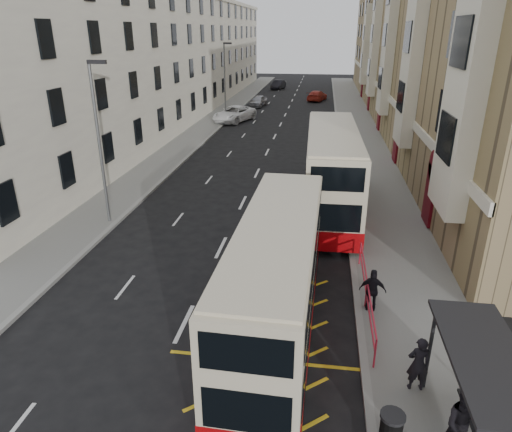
% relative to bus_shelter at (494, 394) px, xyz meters
% --- Properties ---
extents(ground, '(200.00, 200.00, 0.00)m').
position_rel_bus_shelter_xyz_m(ground, '(-8.34, 0.39, -2.14)').
color(ground, black).
rests_on(ground, ground).
extents(pavement_right, '(4.00, 120.00, 0.15)m').
position_rel_bus_shelter_xyz_m(pavement_right, '(-0.34, 30.39, -2.06)').
color(pavement_right, slate).
rests_on(pavement_right, ground).
extents(pavement_left, '(3.00, 120.00, 0.15)m').
position_rel_bus_shelter_xyz_m(pavement_left, '(-15.84, 30.39, -2.06)').
color(pavement_left, slate).
rests_on(pavement_left, ground).
extents(kerb_right, '(0.25, 120.00, 0.15)m').
position_rel_bus_shelter_xyz_m(kerb_right, '(-2.34, 30.39, -2.06)').
color(kerb_right, gray).
rests_on(kerb_right, ground).
extents(kerb_left, '(0.25, 120.00, 0.15)m').
position_rel_bus_shelter_xyz_m(kerb_left, '(-14.34, 30.39, -2.06)').
color(kerb_left, gray).
rests_on(kerb_left, ground).
extents(road_markings, '(10.00, 110.00, 0.01)m').
position_rel_bus_shelter_xyz_m(road_markings, '(-8.34, 45.39, -2.13)').
color(road_markings, silver).
rests_on(road_markings, ground).
extents(terrace_right, '(10.75, 79.00, 15.25)m').
position_rel_bus_shelter_xyz_m(terrace_right, '(6.54, 45.77, 5.38)').
color(terrace_right, '#8F7753').
rests_on(terrace_right, ground).
extents(terrace_left, '(9.18, 79.00, 13.25)m').
position_rel_bus_shelter_xyz_m(terrace_left, '(-21.77, 45.89, 4.38)').
color(terrace_left, white).
rests_on(terrace_left, ground).
extents(bus_shelter, '(1.65, 4.25, 2.70)m').
position_rel_bus_shelter_xyz_m(bus_shelter, '(0.00, 0.00, 0.00)').
color(bus_shelter, black).
rests_on(bus_shelter, pavement_right).
extents(guard_railing, '(0.06, 6.56, 1.01)m').
position_rel_bus_shelter_xyz_m(guard_railing, '(-2.09, 6.14, -1.28)').
color(guard_railing, red).
rests_on(guard_railing, pavement_right).
extents(street_lamp_near, '(0.93, 0.18, 8.00)m').
position_rel_bus_shelter_xyz_m(street_lamp_near, '(-14.69, 12.39, 2.50)').
color(street_lamp_near, slate).
rests_on(street_lamp_near, pavement_left).
extents(street_lamp_far, '(0.93, 0.18, 8.00)m').
position_rel_bus_shelter_xyz_m(street_lamp_far, '(-14.69, 42.39, 2.50)').
color(street_lamp_far, slate).
rests_on(street_lamp_far, pavement_left).
extents(double_decker_front, '(2.61, 10.32, 4.10)m').
position_rel_bus_shelter_xyz_m(double_decker_front, '(-5.15, 4.22, -0.05)').
color(double_decker_front, beige).
rests_on(double_decker_front, ground).
extents(double_decker_rear, '(2.87, 11.57, 4.60)m').
position_rel_bus_shelter_xyz_m(double_decker_rear, '(-3.34, 15.68, 0.20)').
color(double_decker_rear, beige).
rests_on(double_decker_rear, ground).
extents(litter_bin, '(0.60, 0.60, 0.99)m').
position_rel_bus_shelter_xyz_m(litter_bin, '(-1.99, 0.11, -1.47)').
color(litter_bin, black).
rests_on(litter_bin, pavement_right).
extents(pedestrian_near, '(0.65, 0.46, 1.67)m').
position_rel_bus_shelter_xyz_m(pedestrian_near, '(-1.04, 2.19, -1.15)').
color(pedestrian_near, black).
rests_on(pedestrian_near, pavement_right).
extents(pedestrian_mid, '(0.91, 0.72, 1.86)m').
position_rel_bus_shelter_xyz_m(pedestrian_mid, '(-0.43, 0.08, -1.06)').
color(pedestrian_mid, black).
rests_on(pedestrian_mid, pavement_right).
extents(pedestrian_far, '(0.97, 0.50, 1.60)m').
position_rel_bus_shelter_xyz_m(pedestrian_far, '(-1.91, 5.95, -1.19)').
color(pedestrian_far, black).
rests_on(pedestrian_far, pavement_right).
extents(white_van, '(4.61, 6.53, 1.65)m').
position_rel_bus_shelter_xyz_m(white_van, '(-13.54, 41.34, -1.31)').
color(white_van, white).
rests_on(white_van, ground).
extents(car_silver, '(2.28, 4.37, 1.42)m').
position_rel_bus_shelter_xyz_m(car_silver, '(-12.42, 52.18, -1.43)').
color(car_silver, '#9C9EA3').
rests_on(car_silver, ground).
extents(car_dark, '(2.31, 4.69, 1.48)m').
position_rel_bus_shelter_xyz_m(car_dark, '(-11.59, 71.26, -1.40)').
color(car_dark, black).
rests_on(car_dark, ground).
extents(car_red, '(3.10, 5.20, 1.41)m').
position_rel_bus_shelter_xyz_m(car_red, '(-4.86, 58.48, -1.43)').
color(car_red, '#AB281B').
rests_on(car_red, ground).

